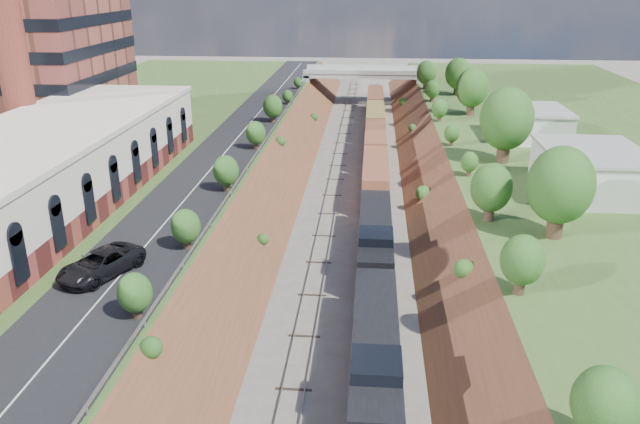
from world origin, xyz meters
TOP-DOWN VIEW (x-y plane):
  - platform_left at (-33.00, 60.00)m, footprint 44.00×180.00m
  - embankment_left at (-11.00, 60.00)m, footprint 10.00×180.00m
  - embankment_right at (11.00, 60.00)m, footprint 10.00×180.00m
  - rail_left_track at (-2.60, 60.00)m, footprint 1.58×180.00m
  - rail_right_track at (2.60, 60.00)m, footprint 1.58×180.00m
  - road at (-15.50, 60.00)m, footprint 8.00×180.00m
  - guardrail at (-11.40, 59.80)m, footprint 0.10×171.00m
  - commercial_building at (-28.00, 38.00)m, footprint 14.30×62.30m
  - overpass at (0.00, 122.00)m, footprint 24.50×8.30m
  - white_building_near at (23.50, 52.00)m, footprint 9.00×12.00m
  - white_building_far at (23.00, 74.00)m, footprint 8.00×10.00m
  - tree_right_large at (17.00, 40.00)m, footprint 5.25×5.25m
  - tree_left_crest at (-11.80, 20.00)m, footprint 2.45×2.45m
  - freight_train at (2.60, 60.96)m, footprint 2.98×120.33m
  - suv at (-16.79, 30.03)m, footprint 5.39×7.15m

SIDE VIEW (x-z plane):
  - embankment_left at x=-11.00m, z-range -5.00..5.00m
  - embankment_right at x=11.00m, z-range -5.00..5.00m
  - rail_left_track at x=-2.60m, z-range 0.00..0.18m
  - rail_right_track at x=2.60m, z-range 0.00..0.18m
  - platform_left at x=-33.00m, z-range 0.00..5.00m
  - freight_train at x=2.60m, z-range 0.26..4.81m
  - overpass at x=0.00m, z-range 1.22..8.62m
  - road at x=-15.50m, z-range 5.00..5.10m
  - guardrail at x=-11.40m, z-range 5.20..5.90m
  - suv at x=-16.79m, z-range 5.10..6.91m
  - white_building_far at x=23.00m, z-range 5.00..8.60m
  - white_building_near at x=23.50m, z-range 5.00..9.00m
  - tree_left_crest at x=-11.80m, z-range 5.26..8.82m
  - commercial_building at x=-28.00m, z-range 5.01..12.01m
  - tree_right_large at x=17.00m, z-range 5.58..13.19m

